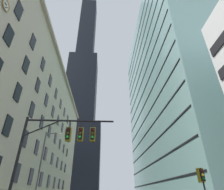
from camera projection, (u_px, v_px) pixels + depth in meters
station_building at (20, 124)px, 36.91m from camera, size 14.32×61.77×29.12m
dark_skyscraper at (80, 106)px, 118.62m from camera, size 28.66×28.66×183.31m
glass_office_midrise at (173, 91)px, 53.71m from camera, size 18.54×50.06×58.01m
traffic_signal_mast at (63, 141)px, 13.44m from camera, size 7.02×0.63×6.88m
traffic_light_near_right at (202, 178)px, 13.93m from camera, size 0.40×0.63×3.36m
street_lamppost at (43, 161)px, 21.38m from camera, size 2.03×0.32×8.58m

